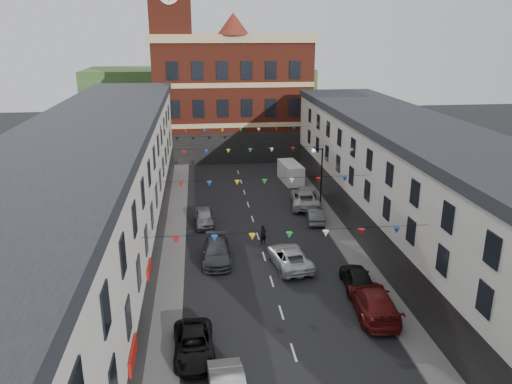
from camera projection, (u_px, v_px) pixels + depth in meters
name	position (u px, v px, depth m)	size (l,w,h in m)	color
ground	(272.00, 281.00, 34.23)	(160.00, 160.00, 0.00)	black
pavement_left	(171.00, 272.00, 35.34)	(1.80, 64.00, 0.15)	#605E5B
pavement_right	(360.00, 262.00, 36.87)	(1.80, 64.00, 0.15)	#605E5B
terrace_left	(90.00, 210.00, 32.22)	(8.40, 56.00, 10.70)	beige
terrace_right	(436.00, 203.00, 34.99)	(8.40, 56.00, 9.70)	beige
civic_building	(231.00, 95.00, 67.58)	(20.60, 13.30, 18.50)	maroon
clock_tower	(172.00, 43.00, 61.86)	(5.60, 5.60, 30.00)	maroon
distant_hill	(201.00, 96.00, 90.83)	(40.00, 14.00, 10.00)	#325427
street_lamp	(319.00, 170.00, 46.98)	(1.10, 0.36, 6.00)	black
car_left_c	(194.00, 345.00, 26.28)	(2.11, 4.58, 1.27)	black
car_left_d	(217.00, 252.00, 37.08)	(2.05, 5.04, 1.46)	#44464C
car_left_e	(204.00, 217.00, 44.03)	(1.65, 4.10, 1.40)	gray
car_right_c	(373.00, 301.00, 30.12)	(2.31, 5.69, 1.65)	maroon
car_right_d	(358.00, 279.00, 33.02)	(1.78, 4.43, 1.51)	black
car_right_e	(315.00, 215.00, 44.73)	(1.37, 3.94, 1.30)	#54575C
car_right_f	(305.00, 198.00, 48.74)	(2.68, 5.81, 1.61)	#B7BABC
moving_car	(289.00, 257.00, 36.27)	(2.41, 5.23, 1.45)	silver
white_van	(291.00, 172.00, 56.54)	(1.88, 4.89, 2.16)	white
pedestrian	(263.00, 235.00, 39.98)	(0.59, 0.38, 1.61)	black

